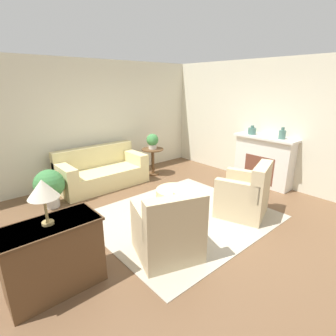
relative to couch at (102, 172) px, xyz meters
The scene contains 16 objects.
ground_plane 2.37m from the couch, 81.93° to the right, with size 16.00×16.00×0.00m, color brown.
wall_back 1.28m from the couch, 60.60° to the left, with size 9.71×0.12×2.80m.
wall_right 4.03m from the couch, 36.85° to the right, with size 0.12×9.43×2.80m.
rug 2.37m from the couch, 81.93° to the right, with size 2.94×2.58×0.01m.
couch is the anchor object (origin of this frame).
armchair_left 3.06m from the couch, 100.95° to the right, with size 1.02×1.01×0.97m.
armchair_right 3.25m from the couch, 67.55° to the right, with size 1.02×1.01×0.97m.
ottoman_table 2.08m from the couch, 77.99° to the right, with size 0.71×0.71×0.40m.
side_table 1.38m from the couch, ahead, with size 0.55×0.55×0.69m.
fireplace 3.74m from the couch, 39.96° to the right, with size 0.44×1.41×1.14m.
dresser 3.25m from the couch, 126.75° to the right, with size 1.05×0.54×0.84m.
vase_mantel_near 3.61m from the couch, 35.61° to the right, with size 0.19×0.19×0.20m.
vase_mantel_far 4.07m from the couch, 44.10° to the right, with size 0.14×0.14×0.25m.
potted_plant_on_side_table 1.49m from the couch, ahead, with size 0.30×0.30×0.38m.
potted_plant_floor 1.33m from the couch, 163.37° to the right, with size 0.56×0.56×0.74m.
table_lamp 3.37m from the couch, 126.75° to the right, with size 0.32×0.32×0.51m.
Camera 1 is at (-2.93, -2.98, 2.27)m, focal length 28.00 mm.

